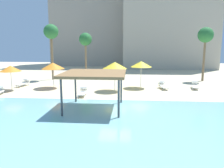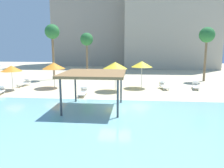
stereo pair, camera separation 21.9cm
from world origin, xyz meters
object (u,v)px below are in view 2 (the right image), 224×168
(beach_umbrella_yellow_0, at_px, (142,64))
(lounge_chair_5, at_px, (196,86))
(shade_pavilion, at_px, (94,75))
(lounge_chair_1, at_px, (24,83))
(beach_umbrella_orange_4, at_px, (54,66))
(beach_umbrella_orange_3, at_px, (11,68))
(palm_tree_2, at_px, (52,33))
(palm_tree_1, at_px, (207,36))
(beach_umbrella_yellow_1, at_px, (115,65))
(palm_tree_0, at_px, (87,40))
(lounge_chair_2, at_px, (83,92))
(lounge_chair_4, at_px, (164,86))

(beach_umbrella_yellow_0, distance_m, lounge_chair_5, 6.09)
(shade_pavilion, xyz_separation_m, lounge_chair_1, (-9.43, 8.31, -2.19))
(beach_umbrella_orange_4, bearing_deg, beach_umbrella_orange_3, -156.77)
(beach_umbrella_orange_3, relative_size, palm_tree_2, 0.35)
(palm_tree_1, bearing_deg, beach_umbrella_yellow_1, -146.96)
(palm_tree_0, bearing_deg, lounge_chair_2, -79.94)
(beach_umbrella_orange_3, xyz_separation_m, palm_tree_0, (5.31, 11.89, 2.99))
(beach_umbrella_orange_3, bearing_deg, palm_tree_2, 76.35)
(lounge_chair_4, bearing_deg, beach_umbrella_orange_4, -97.47)
(lounge_chair_4, relative_size, palm_tree_0, 0.31)
(beach_umbrella_yellow_1, distance_m, beach_umbrella_orange_3, 10.53)
(lounge_chair_5, xyz_separation_m, palm_tree_1, (2.41, 5.33, 5.26))
(beach_umbrella_orange_3, distance_m, palm_tree_1, 22.87)
(beach_umbrella_yellow_0, relative_size, lounge_chair_1, 1.45)
(shade_pavilion, bearing_deg, palm_tree_2, 120.31)
(beach_umbrella_orange_3, distance_m, lounge_chair_2, 8.17)
(palm_tree_0, xyz_separation_m, palm_tree_2, (-3.54, -4.62, 0.83))
(lounge_chair_1, bearing_deg, beach_umbrella_orange_4, 91.34)
(beach_umbrella_yellow_1, bearing_deg, lounge_chair_2, -137.75)
(beach_umbrella_orange_4, distance_m, palm_tree_2, 7.02)
(shade_pavilion, distance_m, lounge_chair_1, 12.76)
(shade_pavilion, distance_m, beach_umbrella_orange_4, 9.53)
(beach_umbrella_yellow_0, distance_m, palm_tree_2, 12.85)
(shade_pavilion, relative_size, beach_umbrella_yellow_0, 1.53)
(shade_pavilion, height_order, beach_umbrella_yellow_0, beach_umbrella_yellow_0)
(beach_umbrella_yellow_0, distance_m, beach_umbrella_orange_4, 9.41)
(lounge_chair_1, relative_size, lounge_chair_2, 1.03)
(palm_tree_0, distance_m, palm_tree_2, 5.88)
(beach_umbrella_yellow_0, relative_size, lounge_chair_2, 1.48)
(lounge_chair_1, relative_size, lounge_chair_5, 1.00)
(beach_umbrella_orange_3, relative_size, palm_tree_0, 0.40)
(beach_umbrella_orange_3, distance_m, beach_umbrella_orange_4, 4.16)
(beach_umbrella_yellow_1, xyz_separation_m, beach_umbrella_orange_3, (-10.50, -0.69, -0.35))
(lounge_chair_1, bearing_deg, palm_tree_1, 115.82)
(lounge_chair_2, xyz_separation_m, palm_tree_2, (-5.97, 9.09, 5.70))
(beach_umbrella_yellow_1, xyz_separation_m, beach_umbrella_orange_4, (-6.68, 0.95, -0.19))
(shade_pavilion, height_order, palm_tree_0, palm_tree_0)
(beach_umbrella_orange_4, distance_m, lounge_chair_4, 11.87)
(beach_umbrella_orange_3, bearing_deg, lounge_chair_5, 7.14)
(lounge_chair_2, height_order, palm_tree_1, palm_tree_1)
(lounge_chair_2, xyz_separation_m, lounge_chair_4, (7.77, 3.84, 0.00))
(lounge_chair_1, bearing_deg, beach_umbrella_yellow_1, 92.70)
(beach_umbrella_yellow_0, xyz_separation_m, lounge_chair_4, (2.32, -0.50, -2.21))
(beach_umbrella_yellow_0, relative_size, beach_umbrella_orange_3, 1.14)
(palm_tree_2, bearing_deg, lounge_chair_4, -20.89)
(lounge_chair_4, distance_m, lounge_chair_5, 3.37)
(shade_pavilion, height_order, lounge_chair_5, shade_pavilion)
(palm_tree_2, bearing_deg, beach_umbrella_yellow_1, -36.99)
(shade_pavilion, distance_m, beach_umbrella_yellow_0, 9.27)
(palm_tree_1, bearing_deg, lounge_chair_1, -165.75)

